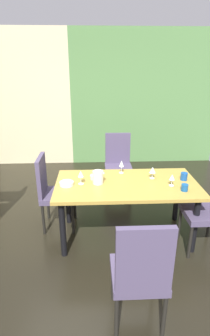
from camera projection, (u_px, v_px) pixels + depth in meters
name	position (u px, v px, depth m)	size (l,w,h in m)	color
ground_plane	(93.00, 241.00, 3.33)	(5.42, 5.92, 0.02)	black
back_panel_interior	(16.00, 100.00, 5.45)	(2.28, 0.10, 2.77)	beige
garden_window_panel	(145.00, 100.00, 5.57)	(3.15, 0.10, 2.77)	#558247
dining_table	(127.00, 190.00, 3.18)	(1.71, 0.89, 0.75)	#AF8D3C
chair_head_far	(118.00, 162.00, 4.39)	(0.44, 0.45, 1.02)	#4C425E
chair_left_far	(52.00, 189.00, 3.43)	(0.45, 0.44, 1.01)	#4C425E
chair_head_near	(140.00, 272.00, 2.04)	(0.44, 0.44, 1.06)	#4C425E
wine_glass_rear	(81.00, 174.00, 3.07)	(0.07, 0.07, 0.17)	silver
wine_glass_south	(121.00, 164.00, 3.39)	(0.06, 0.06, 0.17)	silver
wine_glass_north	(153.00, 170.00, 3.24)	(0.08, 0.08, 0.15)	silver
wine_glass_left	(172.00, 178.00, 3.04)	(0.06, 0.06, 0.14)	silver
serving_bowl_center	(67.00, 183.00, 3.08)	(0.17, 0.17, 0.04)	white
serving_bowl_front	(95.00, 177.00, 3.25)	(0.13, 0.13, 0.05)	beige
cup_east	(184.00, 176.00, 3.21)	(0.08, 0.08, 0.09)	#154792
cup_corner	(185.00, 188.00, 2.94)	(0.08, 0.08, 0.08)	#154C8D
pitcher_west	(98.00, 177.00, 3.11)	(0.14, 0.13, 0.16)	#F6DDCD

